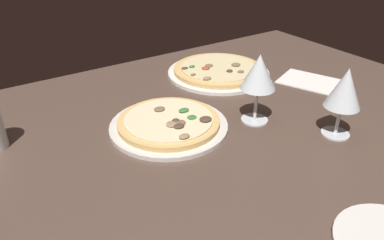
{
  "coord_description": "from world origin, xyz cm",
  "views": [
    {
      "loc": [
        45.21,
        57.46,
        49.06
      ],
      "look_at": [
        3.74,
        -4.4,
        7.0
      ],
      "focal_mm": 34.43,
      "sensor_mm": 36.0,
      "label": 1
    }
  ],
  "objects_px": {
    "pizza_main": "(169,123)",
    "paper_menu": "(310,82)",
    "pizza_side": "(218,71)",
    "wine_glass_far": "(259,74)",
    "wine_glass_near": "(345,90)"
  },
  "relations": [
    {
      "from": "wine_glass_near",
      "to": "paper_menu",
      "type": "distance_m",
      "value": 0.32
    },
    {
      "from": "pizza_main",
      "to": "paper_menu",
      "type": "relative_size",
      "value": 1.61
    },
    {
      "from": "pizza_side",
      "to": "paper_menu",
      "type": "relative_size",
      "value": 1.83
    },
    {
      "from": "pizza_side",
      "to": "paper_menu",
      "type": "xyz_separation_m",
      "value": [
        -0.2,
        0.21,
        -0.01
      ]
    },
    {
      "from": "pizza_side",
      "to": "pizza_main",
      "type": "bearing_deg",
      "value": 33.62
    },
    {
      "from": "paper_menu",
      "to": "wine_glass_near",
      "type": "bearing_deg",
      "value": 28.97
    },
    {
      "from": "pizza_main",
      "to": "pizza_side",
      "type": "height_order",
      "value": "pizza_main"
    },
    {
      "from": "pizza_main",
      "to": "wine_glass_far",
      "type": "distance_m",
      "value": 0.24
    },
    {
      "from": "wine_glass_far",
      "to": "paper_menu",
      "type": "height_order",
      "value": "wine_glass_far"
    },
    {
      "from": "wine_glass_far",
      "to": "paper_menu",
      "type": "distance_m",
      "value": 0.34
    },
    {
      "from": "wine_glass_near",
      "to": "paper_menu",
      "type": "relative_size",
      "value": 0.93
    },
    {
      "from": "pizza_side",
      "to": "wine_glass_far",
      "type": "relative_size",
      "value": 1.88
    },
    {
      "from": "pizza_side",
      "to": "wine_glass_far",
      "type": "xyz_separation_m",
      "value": [
        0.11,
        0.29,
        0.11
      ]
    },
    {
      "from": "wine_glass_far",
      "to": "wine_glass_near",
      "type": "distance_m",
      "value": 0.19
    },
    {
      "from": "wine_glass_far",
      "to": "paper_menu",
      "type": "relative_size",
      "value": 0.98
    }
  ]
}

